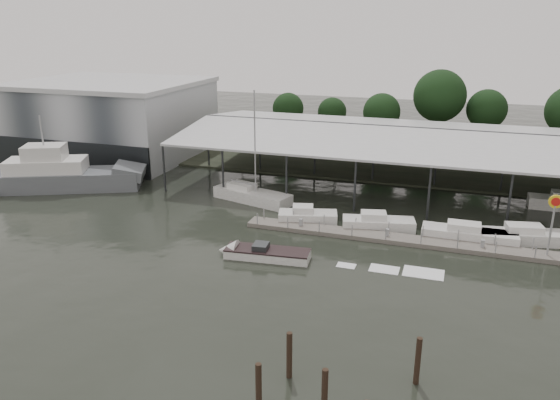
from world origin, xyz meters
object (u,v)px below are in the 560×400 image
(grey_trawler, at_px, (59,176))
(shell_fuel_sign, at_px, (554,214))
(white_sailboat, at_px, (251,195))
(speedboat_underway, at_px, (260,253))

(grey_trawler, bearing_deg, shell_fuel_sign, -28.31)
(grey_trawler, distance_m, white_sailboat, 22.81)
(shell_fuel_sign, height_order, speedboat_underway, shell_fuel_sign)
(white_sailboat, height_order, speedboat_underway, white_sailboat)
(grey_trawler, bearing_deg, white_sailboat, -17.19)
(grey_trawler, relative_size, white_sailboat, 1.58)
(shell_fuel_sign, xyz_separation_m, white_sailboat, (-28.43, 6.35, -3.28))
(shell_fuel_sign, bearing_deg, grey_trawler, 176.08)
(white_sailboat, xyz_separation_m, speedboat_underway, (6.00, -13.47, -0.25))
(shell_fuel_sign, xyz_separation_m, speedboat_underway, (-22.43, -7.12, -3.53))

